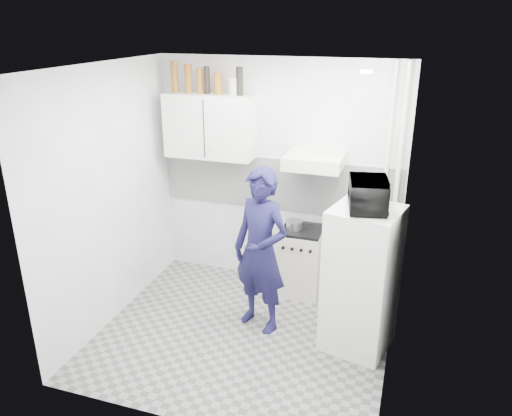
% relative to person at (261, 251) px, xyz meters
% --- Properties ---
extents(floor, '(2.80, 2.80, 0.00)m').
position_rel_person_xyz_m(floor, '(-0.11, -0.21, -0.84)').
color(floor, gray).
rests_on(floor, ground).
extents(ceiling, '(2.80, 2.80, 0.00)m').
position_rel_person_xyz_m(ceiling, '(-0.11, -0.21, 1.76)').
color(ceiling, white).
rests_on(ceiling, wall_back).
extents(wall_back, '(2.80, 0.00, 2.80)m').
position_rel_person_xyz_m(wall_back, '(-0.11, 1.04, 0.46)').
color(wall_back, white).
rests_on(wall_back, floor).
extents(wall_left, '(0.00, 2.60, 2.60)m').
position_rel_person_xyz_m(wall_left, '(-1.51, -0.21, 0.46)').
color(wall_left, white).
rests_on(wall_left, floor).
extents(wall_right, '(0.00, 2.60, 2.60)m').
position_rel_person_xyz_m(wall_right, '(1.29, -0.21, 0.46)').
color(wall_right, white).
rests_on(wall_right, floor).
extents(person, '(0.71, 0.59, 1.68)m').
position_rel_person_xyz_m(person, '(0.00, 0.00, 0.00)').
color(person, '#141235').
rests_on(person, floor).
extents(stove, '(0.47, 0.47, 0.76)m').
position_rel_person_xyz_m(stove, '(0.23, 0.79, -0.46)').
color(stove, silver).
rests_on(stove, floor).
extents(fridge, '(0.70, 0.70, 1.41)m').
position_rel_person_xyz_m(fridge, '(0.99, -0.02, -0.14)').
color(fridge, white).
rests_on(fridge, floor).
extents(stove_top, '(0.45, 0.45, 0.03)m').
position_rel_person_xyz_m(stove_top, '(0.23, 0.79, -0.07)').
color(stove_top, black).
rests_on(stove_top, stove).
extents(saucepan, '(0.18, 0.18, 0.10)m').
position_rel_person_xyz_m(saucepan, '(0.15, 0.76, -0.01)').
color(saucepan, silver).
rests_on(saucepan, stove_top).
extents(microwave, '(0.53, 0.41, 0.27)m').
position_rel_person_xyz_m(microwave, '(0.99, -0.02, 0.70)').
color(microwave, black).
rests_on(microwave, fridge).
extents(bottle_a, '(0.08, 0.08, 0.34)m').
position_rel_person_xyz_m(bottle_a, '(-1.27, 0.86, 1.53)').
color(bottle_a, brown).
rests_on(bottle_a, upper_cabinet).
extents(bottle_b, '(0.08, 0.08, 0.31)m').
position_rel_person_xyz_m(bottle_b, '(-1.11, 0.86, 1.51)').
color(bottle_b, brown).
rests_on(bottle_b, upper_cabinet).
extents(bottle_c, '(0.07, 0.07, 0.27)m').
position_rel_person_xyz_m(bottle_c, '(-0.97, 0.86, 1.50)').
color(bottle_c, brown).
rests_on(bottle_c, upper_cabinet).
extents(bottle_d, '(0.07, 0.07, 0.29)m').
position_rel_person_xyz_m(bottle_d, '(-0.89, 0.86, 1.51)').
color(bottle_d, black).
rests_on(bottle_d, upper_cabinet).
extents(canister_a, '(0.09, 0.09, 0.23)m').
position_rel_person_xyz_m(canister_a, '(-0.76, 0.86, 1.47)').
color(canister_a, brown).
rests_on(canister_a, upper_cabinet).
extents(canister_b, '(0.10, 0.10, 0.18)m').
position_rel_person_xyz_m(canister_b, '(-0.58, 0.86, 1.45)').
color(canister_b, '#B2B7BC').
rests_on(canister_b, upper_cabinet).
extents(bottle_e, '(0.07, 0.07, 0.30)m').
position_rel_person_xyz_m(bottle_e, '(-0.51, 0.86, 1.51)').
color(bottle_e, black).
rests_on(bottle_e, upper_cabinet).
extents(upper_cabinet, '(1.00, 0.35, 0.70)m').
position_rel_person_xyz_m(upper_cabinet, '(-0.86, 0.86, 1.01)').
color(upper_cabinet, white).
rests_on(upper_cabinet, wall_back).
extents(range_hood, '(0.60, 0.50, 0.14)m').
position_rel_person_xyz_m(range_hood, '(0.34, 0.79, 0.73)').
color(range_hood, silver).
rests_on(range_hood, wall_back).
extents(backsplash, '(2.74, 0.03, 0.60)m').
position_rel_person_xyz_m(backsplash, '(-0.11, 1.02, 0.36)').
color(backsplash, white).
rests_on(backsplash, wall_back).
extents(pipe_a, '(0.05, 0.05, 2.60)m').
position_rel_person_xyz_m(pipe_a, '(1.19, 0.96, 0.46)').
color(pipe_a, silver).
rests_on(pipe_a, floor).
extents(pipe_b, '(0.04, 0.04, 2.60)m').
position_rel_person_xyz_m(pipe_b, '(1.07, 0.96, 0.46)').
color(pipe_b, silver).
rests_on(pipe_b, floor).
extents(ceiling_spot_fixture, '(0.10, 0.10, 0.02)m').
position_rel_person_xyz_m(ceiling_spot_fixture, '(0.89, -0.01, 1.73)').
color(ceiling_spot_fixture, white).
rests_on(ceiling_spot_fixture, ceiling).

